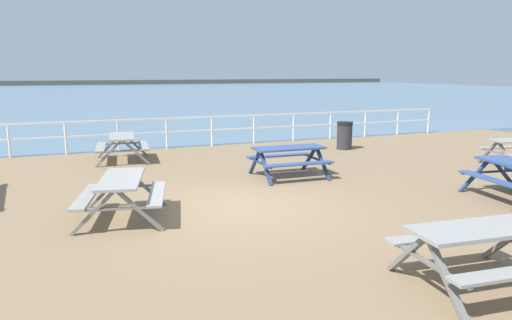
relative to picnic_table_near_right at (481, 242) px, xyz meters
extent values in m
cube|color=#846B4C|center=(-1.58, 4.41, -0.68)|extent=(30.00, 24.00, 0.20)
cube|color=slate|center=(-1.58, 57.16, -0.58)|extent=(142.00, 90.00, 0.01)
cube|color=#4C4C47|center=(-1.58, 100.16, -0.58)|extent=(142.00, 6.00, 1.80)
cube|color=white|center=(-1.58, 12.16, 0.47)|extent=(23.00, 0.06, 0.06)
cube|color=white|center=(-1.58, 12.16, -0.01)|extent=(23.00, 0.05, 0.05)
cylinder|color=white|center=(-6.51, 12.16, -0.06)|extent=(0.07, 0.07, 1.05)
cylinder|color=white|center=(-4.86, 12.16, -0.06)|extent=(0.07, 0.07, 1.05)
cylinder|color=white|center=(-3.22, 12.16, -0.06)|extent=(0.07, 0.07, 1.05)
cylinder|color=white|center=(-1.58, 12.16, -0.06)|extent=(0.07, 0.07, 1.05)
cylinder|color=white|center=(0.07, 12.16, -0.06)|extent=(0.07, 0.07, 1.05)
cylinder|color=white|center=(1.71, 12.16, -0.06)|extent=(0.07, 0.07, 1.05)
cylinder|color=white|center=(3.35, 12.16, -0.06)|extent=(0.07, 0.07, 1.05)
cylinder|color=white|center=(4.99, 12.16, -0.06)|extent=(0.07, 0.07, 1.05)
cylinder|color=white|center=(6.64, 12.16, -0.06)|extent=(0.07, 0.07, 1.05)
cylinder|color=white|center=(8.28, 12.16, -0.06)|extent=(0.07, 0.07, 1.05)
cylinder|color=white|center=(9.92, 12.16, -0.06)|extent=(0.07, 0.07, 1.05)
cube|color=gray|center=(0.00, 0.00, 0.17)|extent=(1.85, 0.86, 0.05)
cube|color=gray|center=(0.05, 0.62, -0.13)|extent=(1.82, 0.42, 0.04)
cube|color=slate|center=(0.81, 0.30, -0.21)|extent=(0.15, 0.80, 0.79)
cube|color=slate|center=(-0.74, 0.44, -0.21)|extent=(0.15, 0.80, 0.79)
cube|color=slate|center=(-0.81, -0.30, -0.21)|extent=(0.15, 0.80, 0.79)
cube|color=slate|center=(-0.78, 0.07, -0.16)|extent=(0.19, 1.50, 0.04)
cube|color=#334C84|center=(3.43, 2.92, -0.13)|extent=(0.47, 1.82, 0.04)
cube|color=navy|center=(3.77, 3.66, -0.21)|extent=(0.80, 0.17, 0.79)
cube|color=navy|center=(4.51, 3.57, -0.21)|extent=(0.80, 0.17, 0.79)
cube|color=navy|center=(4.14, 3.62, -0.16)|extent=(1.50, 0.24, 0.04)
cube|color=gray|center=(-3.86, 4.47, 0.17)|extent=(1.07, 1.91, 0.05)
cube|color=gray|center=(-4.47, 4.60, -0.13)|extent=(0.64, 1.81, 0.04)
cube|color=gray|center=(-3.26, 4.34, -0.13)|extent=(0.64, 1.81, 0.04)
cube|color=slate|center=(-4.06, 5.31, -0.21)|extent=(0.79, 0.25, 0.79)
cube|color=slate|center=(-3.33, 5.15, -0.21)|extent=(0.79, 0.25, 0.79)
cube|color=slate|center=(-3.70, 5.23, -0.16)|extent=(1.48, 0.38, 0.04)
cube|color=slate|center=(-4.40, 3.79, -0.21)|extent=(0.79, 0.25, 0.79)
cube|color=slate|center=(-3.67, 3.63, -0.21)|extent=(0.79, 0.25, 0.79)
cube|color=slate|center=(-4.03, 3.71, -0.16)|extent=(1.48, 0.38, 0.04)
cube|color=gray|center=(7.34, 5.92, -0.13)|extent=(1.82, 0.60, 0.04)
cube|color=slate|center=(6.52, 5.84, -0.21)|extent=(0.23, 0.79, 0.79)
cube|color=slate|center=(6.38, 5.10, -0.21)|extent=(0.23, 0.79, 0.79)
cube|color=slate|center=(6.45, 5.47, -0.16)|extent=(0.35, 1.48, 0.04)
cube|color=#334C84|center=(0.46, 6.51, 0.17)|extent=(1.82, 0.74, 0.05)
cube|color=#334C84|center=(0.48, 7.13, -0.13)|extent=(1.81, 0.30, 0.04)
cube|color=#334C84|center=(0.45, 5.89, -0.13)|extent=(1.81, 0.30, 0.04)
cube|color=navy|center=(1.25, 6.87, -0.21)|extent=(0.10, 0.79, 0.79)
cube|color=navy|center=(1.23, 6.12, -0.21)|extent=(0.10, 0.79, 0.79)
cube|color=navy|center=(1.24, 6.49, -0.16)|extent=(0.09, 1.50, 0.04)
cube|color=navy|center=(-0.31, 6.90, -0.21)|extent=(0.10, 0.79, 0.79)
cube|color=navy|center=(-0.33, 6.15, -0.21)|extent=(0.10, 0.79, 0.79)
cube|color=navy|center=(-0.32, 6.53, -0.16)|extent=(0.09, 1.50, 0.04)
cube|color=gray|center=(-3.27, 10.33, 0.17)|extent=(0.87, 1.86, 0.05)
cube|color=gray|center=(-3.89, 10.39, -0.13)|extent=(0.44, 1.82, 0.04)
cube|color=gray|center=(-2.65, 10.26, -0.13)|extent=(0.44, 1.82, 0.04)
cube|color=slate|center=(-3.56, 11.14, -0.21)|extent=(0.80, 0.16, 0.79)
cube|color=slate|center=(-2.82, 11.07, -0.21)|extent=(0.80, 0.16, 0.79)
cube|color=slate|center=(-3.19, 11.10, -0.16)|extent=(1.50, 0.21, 0.04)
cube|color=slate|center=(-3.72, 9.59, -0.21)|extent=(0.80, 0.16, 0.79)
cube|color=slate|center=(-2.97, 9.51, -0.21)|extent=(0.80, 0.16, 0.79)
cube|color=slate|center=(-3.35, 9.55, -0.16)|extent=(1.50, 0.21, 0.04)
cylinder|color=#2D2D33|center=(4.15, 9.76, -0.16)|extent=(0.52, 0.52, 0.85)
cylinder|color=black|center=(4.15, 9.76, 0.32)|extent=(0.55, 0.55, 0.10)
camera|label=1|loc=(-4.61, -4.10, 2.08)|focal=32.83mm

